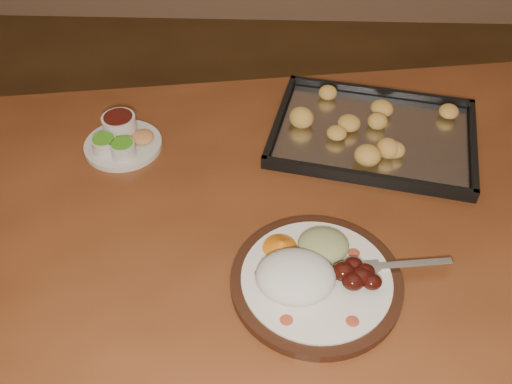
{
  "coord_description": "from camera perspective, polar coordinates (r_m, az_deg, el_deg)",
  "views": [
    {
      "loc": [
        -0.15,
        -0.9,
        1.5
      ],
      "look_at": [
        -0.18,
        -0.15,
        0.77
      ],
      "focal_mm": 40.0,
      "sensor_mm": 36.0,
      "label": 1
    }
  ],
  "objects": [
    {
      "name": "ground",
      "position": [
        1.76,
        6.1,
        -14.88
      ],
      "size": [
        4.0,
        4.0,
        0.0
      ],
      "primitive_type": "plane",
      "color": "brown",
      "rests_on": "ground"
    },
    {
      "name": "dining_table",
      "position": [
        1.11,
        0.5,
        -6.03
      ],
      "size": [
        1.62,
        1.12,
        0.75
      ],
      "rotation": [
        0.0,
        0.0,
        0.16
      ],
      "color": "brown",
      "rests_on": "ground"
    },
    {
      "name": "dinner_plate",
      "position": [
        0.93,
        5.72,
        -8.31
      ],
      "size": [
        0.36,
        0.28,
        0.06
      ],
      "rotation": [
        0.0,
        0.0,
        0.17
      ],
      "color": "black",
      "rests_on": "dining_table"
    },
    {
      "name": "condiment_saucer",
      "position": [
        1.2,
        -13.35,
        5.2
      ],
      "size": [
        0.16,
        0.16,
        0.05
      ],
      "rotation": [
        0.0,
        0.0,
        0.02
      ],
      "color": "beige",
      "rests_on": "dining_table"
    },
    {
      "name": "baking_tray",
      "position": [
        1.22,
        11.66,
        5.82
      ],
      "size": [
        0.46,
        0.38,
        0.04
      ],
      "rotation": [
        0.0,
        0.0,
        -0.2
      ],
      "color": "black",
      "rests_on": "dining_table"
    }
  ]
}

